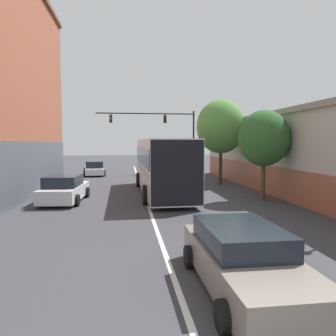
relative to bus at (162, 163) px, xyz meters
name	(u,v)px	position (x,y,z in m)	size (l,w,h in m)	color
lane_center_line	(144,195)	(-1.12, -0.34, -1.86)	(0.14, 46.94, 0.01)	silver
building_right_storefront	(327,151)	(10.06, -1.13, 0.74)	(7.73, 28.45, 4.97)	#B7B2A3
bus	(162,163)	(0.00, 0.00, 0.00)	(2.92, 11.08, 3.32)	silver
hatchback_foreground	(244,260)	(0.27, -13.29, -1.22)	(2.02, 4.62, 1.34)	slate
parked_car_left_near	(64,189)	(-5.43, -2.09, -1.20)	(2.29, 4.40, 1.41)	silver
parked_car_left_mid	(94,168)	(-5.23, 12.33, -1.23)	(2.38, 4.82, 1.35)	silver
traffic_signal_gantry	(164,127)	(1.65, 13.12, 2.80)	(9.86, 0.36, 6.32)	black
street_tree_near	(264,138)	(5.11, -3.14, 1.48)	(2.72, 2.45, 4.86)	#4C3823
street_tree_far	(221,127)	(4.80, 3.81, 2.44)	(3.61, 3.25, 6.30)	#3D2D1E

